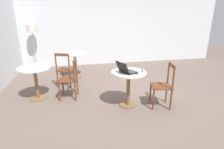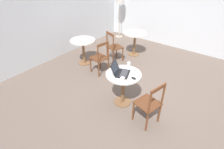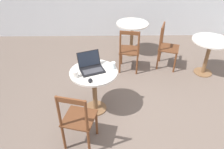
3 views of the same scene
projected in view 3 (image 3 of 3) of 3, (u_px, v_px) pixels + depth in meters
The scene contains 11 objects.
ground_plane at pixel (122, 119), 3.50m from camera, with size 16.00×16.00×0.00m, color #66564C.
cafe_table_near at pixel (94, 80), 3.36m from camera, with size 0.72×0.72×0.76m.
cafe_table_mid at pixel (210, 48), 4.26m from camera, with size 0.72×0.72×0.76m.
cafe_table_far at pixel (132, 30), 4.98m from camera, with size 0.72×0.72×0.76m.
chair_near_front at pixel (78, 120), 2.85m from camera, with size 0.49×0.49×0.94m.
chair_mid_left at pixel (167, 47), 4.55m from camera, with size 0.52×0.52×0.94m.
chair_far_front at pixel (129, 51), 4.43m from camera, with size 0.46×0.46×0.94m.
laptop at pixel (91, 67), 3.28m from camera, with size 0.44×0.44×0.24m.
mouse at pixel (90, 80), 3.04m from camera, with size 0.06×0.10×0.03m.
mug at pixel (76, 74), 3.12m from camera, with size 0.12×0.08×0.10m.
drinking_glass at pixel (113, 66), 3.30m from camera, with size 0.07×0.07×0.11m.
Camera 3 is at (-0.20, -2.49, 2.56)m, focal length 35.00 mm.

